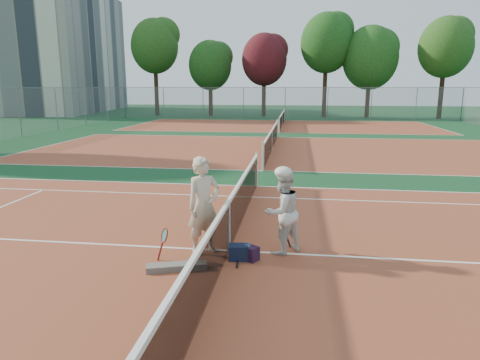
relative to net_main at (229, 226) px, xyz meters
name	(u,v)px	position (x,y,z in m)	size (l,w,h in m)	color
ground	(229,251)	(0.00, 0.00, -0.51)	(130.00, 130.00, 0.00)	#103B1D
court_main	(229,251)	(0.00, 0.00, -0.51)	(23.77, 10.97, 0.01)	brown
court_far_a	(272,150)	(0.00, 13.50, -0.51)	(23.77, 10.97, 0.01)	brown
court_far_b	(282,126)	(0.00, 27.00, -0.51)	(23.77, 10.97, 0.01)	brown
net_main	(229,226)	(0.00, 0.00, 0.00)	(0.10, 10.98, 1.02)	black
net_far_a	(272,140)	(0.00, 13.50, 0.00)	(0.10, 10.98, 1.02)	black
net_far_b	(282,119)	(0.00, 27.00, 0.00)	(0.10, 10.98, 1.02)	black
fence_back	(285,103)	(0.00, 34.00, 0.99)	(32.00, 0.06, 3.00)	slate
apartment_block	(62,50)	(-28.00, 44.00, 6.99)	(10.00, 22.00, 15.00)	beige
player_a	(204,206)	(-0.45, -0.14, 0.41)	(0.67, 0.44, 1.85)	beige
player_b	(282,212)	(1.00, 0.07, 0.29)	(0.78, 0.61, 1.60)	silver
racket_red	(165,244)	(-1.10, -0.54, -0.22)	(0.21, 0.27, 0.58)	maroon
racket_black_held	(283,233)	(1.01, 0.32, -0.22)	(0.23, 0.27, 0.57)	black
racket_spare	(238,257)	(0.22, -0.33, -0.49)	(0.60, 0.27, 0.03)	black
sports_bag_navy	(239,252)	(0.24, -0.39, -0.37)	(0.36, 0.25, 0.28)	black
sports_bag_purple	(249,253)	(0.44, -0.38, -0.38)	(0.32, 0.22, 0.26)	black
net_cover_canvas	(177,267)	(-0.76, -0.97, -0.46)	(1.03, 0.24, 0.11)	#5F5C56
water_bottle	(248,253)	(0.41, -0.41, -0.36)	(0.09, 0.09, 0.30)	silver
tree_back_0	(155,47)	(-13.93, 37.68, 6.68)	(4.94, 4.94, 10.07)	#382314
tree_back_1	(210,66)	(-8.01, 37.76, 4.71)	(4.47, 4.47, 7.82)	#382314
tree_back_maroon	(264,60)	(-2.35, 37.83, 5.25)	(4.63, 4.63, 8.45)	#382314
tree_back_3	(327,43)	(3.88, 37.78, 6.80)	(5.17, 5.17, 10.31)	#382314
tree_back_4	(370,58)	(8.18, 37.61, 5.33)	(5.44, 5.44, 8.99)	#382314
tree_back_5	(446,48)	(14.93, 36.74, 6.17)	(4.96, 4.96, 9.56)	#382314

